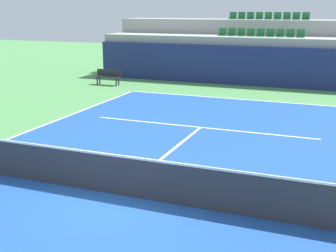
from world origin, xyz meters
TOP-DOWN VIEW (x-y plane):
  - ground_plane at (0.00, 0.00)m, footprint 80.00×80.00m
  - court_surface at (0.00, 0.00)m, footprint 11.00×24.00m
  - baseline_far at (0.00, 11.95)m, footprint 11.00×0.10m
  - service_line_far at (0.00, 6.40)m, footprint 8.26×0.10m
  - centre_service_line at (0.00, 3.20)m, footprint 0.10×6.40m
  - back_wall at (0.00, 16.00)m, footprint 18.71×0.30m
  - stands_tier_lower at (0.00, 17.35)m, footprint 18.71×2.40m
  - stands_tier_upper at (0.00, 19.75)m, footprint 18.71×2.40m
  - seating_row_lower at (0.00, 17.44)m, footprint 4.86×0.44m
  - seating_row_upper at (0.00, 19.84)m, footprint 4.86×0.44m
  - tennis_net at (0.00, 0.00)m, footprint 11.08×0.08m
  - player_bench at (-7.61, 13.33)m, footprint 1.50×0.40m

SIDE VIEW (x-z plane):
  - ground_plane at x=0.00m, z-range 0.00..0.00m
  - court_surface at x=0.00m, z-range 0.00..0.01m
  - baseline_far at x=0.00m, z-range 0.01..0.01m
  - service_line_far at x=0.00m, z-range 0.01..0.01m
  - centre_service_line at x=0.00m, z-range 0.01..0.01m
  - player_bench at x=-7.61m, z-range 0.08..0.93m
  - tennis_net at x=0.00m, z-range -0.03..1.04m
  - back_wall at x=0.00m, z-range 0.00..2.17m
  - stands_tier_lower at x=0.00m, z-range 0.00..2.60m
  - stands_tier_upper at x=0.00m, z-range 0.00..3.49m
  - seating_row_lower at x=0.00m, z-range 2.51..2.95m
  - seating_row_upper at x=0.00m, z-range 3.40..3.84m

